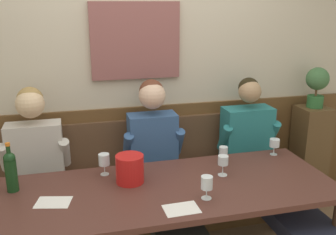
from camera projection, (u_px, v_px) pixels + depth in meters
name	position (u px, v px, depth m)	size (l,w,h in m)	color
room_wall_back	(140.00, 64.00, 3.26)	(6.80, 0.12, 2.80)	#C1B49C
wood_wainscot_panel	(144.00, 162.00, 3.46)	(6.80, 0.03, 1.04)	brown
wall_bench	(149.00, 197.00, 3.34)	(2.57, 0.42, 0.94)	brown
dining_table	(169.00, 196.00, 2.58)	(2.27, 0.87, 0.72)	#502B24
person_center_right_seat	(34.00, 194.00, 2.67)	(0.52, 1.30, 1.31)	#292B38
person_right_seat	(162.00, 176.00, 2.90)	(0.50, 1.30, 1.32)	#303434
person_center_left_seat	(265.00, 169.00, 3.10)	(0.53, 1.29, 1.29)	#302433
ice_bucket	(130.00, 169.00, 2.60)	(0.19, 0.19, 0.19)	red
wine_bottle_clear_water	(11.00, 170.00, 2.47)	(0.08, 0.08, 0.33)	#153717
wine_glass_mid_right	(104.00, 161.00, 2.72)	(0.08, 0.08, 0.16)	silver
wine_glass_mid_left	(274.00, 144.00, 3.08)	(0.08, 0.08, 0.13)	silver
wine_glass_left_end	(223.00, 152.00, 2.90)	(0.07, 0.07, 0.14)	silver
wine_glass_near_bucket	(223.00, 161.00, 2.70)	(0.07, 0.07, 0.15)	silver
wine_glass_center_rear	(207.00, 183.00, 2.38)	(0.07, 0.07, 0.15)	silver
tasting_sheet_left_guest	(53.00, 202.00, 2.36)	(0.21, 0.15, 0.00)	white
tasting_sheet_right_guest	(181.00, 209.00, 2.28)	(0.21, 0.15, 0.00)	white
corner_pedestal	(309.00, 156.00, 3.69)	(0.28, 0.28, 0.98)	brown
potted_plant	(317.00, 84.00, 3.48)	(0.21, 0.21, 0.37)	#2B612F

